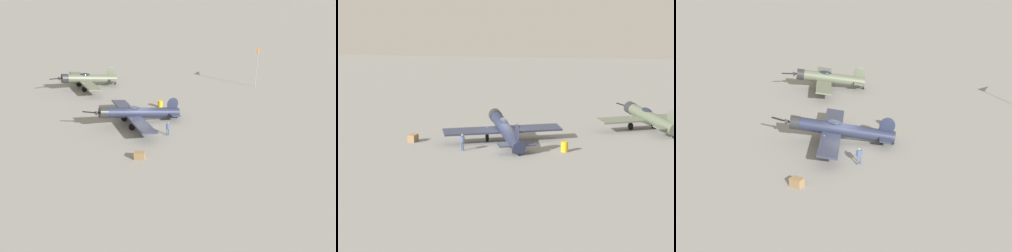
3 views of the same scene
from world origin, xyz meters
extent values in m
plane|color=gray|center=(0.00, 0.00, 0.00)|extent=(400.00, 400.00, 0.00)
cylinder|color=#1E2338|center=(0.00, 0.00, 1.39)|extent=(8.77, 6.56, 2.61)
cylinder|color=#232326|center=(-3.84, -2.64, 2.07)|extent=(1.64, 1.70, 1.43)
cone|color=#232326|center=(-4.38, -3.01, 2.16)|extent=(0.82, 0.81, 0.62)
cube|color=black|center=(-4.50, -3.10, 2.16)|extent=(3.02, 1.08, 0.54)
ellipsoid|color=black|center=(-0.80, -0.55, 2.05)|extent=(1.90, 1.63, 0.92)
cube|color=#282D42|center=(-0.96, -0.66, 1.22)|extent=(8.22, 10.79, 0.44)
ellipsoid|color=#1E2338|center=(3.37, 2.32, 1.89)|extent=(1.49, 1.08, 1.90)
cube|color=#282D42|center=(3.20, 2.20, 0.89)|extent=(2.84, 3.43, 0.26)
cylinder|color=#999BA0|center=(-0.59, -2.24, 0.92)|extent=(0.14, 0.14, 1.03)
cylinder|color=black|center=(-0.59, -2.24, 0.40)|extent=(0.77, 0.62, 0.80)
cylinder|color=#999BA0|center=(-2.30, 0.25, 0.92)|extent=(0.14, 0.14, 1.03)
cylinder|color=black|center=(-2.30, 0.25, 0.40)|extent=(0.77, 0.62, 0.80)
cylinder|color=black|center=(3.85, 2.65, 0.14)|extent=(0.29, 0.24, 0.28)
cylinder|color=#4C5442|center=(-11.56, 12.67, 1.50)|extent=(7.35, 6.25, 2.41)
cylinder|color=#232326|center=(-14.64, 10.20, 2.05)|extent=(1.71, 1.75, 1.49)
cone|color=#232326|center=(-15.15, 9.80, 2.14)|extent=(0.85, 0.84, 0.64)
cube|color=black|center=(-15.27, 9.70, 2.14)|extent=(1.82, 2.82, 0.52)
ellipsoid|color=black|center=(-12.21, 12.15, 2.15)|extent=(1.86, 1.71, 0.91)
cube|color=#565E4C|center=(-12.34, 12.05, 1.28)|extent=(8.60, 10.07, 0.44)
ellipsoid|color=#4C5442|center=(-8.84, 14.86, 2.09)|extent=(1.41, 1.17, 1.85)
cube|color=#565E4C|center=(-8.99, 14.73, 1.11)|extent=(2.99, 3.34, 0.25)
cylinder|color=#999BA0|center=(-11.76, 10.54, 0.94)|extent=(0.14, 0.14, 1.08)
cylinder|color=black|center=(-11.76, 10.54, 0.40)|extent=(0.75, 0.66, 0.80)
cylinder|color=#999BA0|center=(-13.69, 12.94, 0.94)|extent=(0.14, 0.14, 1.08)
cylinder|color=black|center=(-13.69, 12.94, 0.40)|extent=(0.75, 0.66, 0.80)
cylinder|color=black|center=(-8.45, 15.17, 0.14)|extent=(0.28, 0.25, 0.28)
cylinder|color=#384766|center=(3.87, -2.71, 0.39)|extent=(0.11, 0.11, 0.78)
cylinder|color=#384766|center=(3.73, -2.94, 0.39)|extent=(0.11, 0.11, 0.78)
cube|color=#384766|center=(3.80, -2.83, 1.05)|extent=(0.40, 0.47, 0.55)
sphere|color=gray|center=(3.80, -2.83, 1.45)|extent=(0.20, 0.20, 0.20)
cylinder|color=#384766|center=(3.93, -2.60, 1.07)|extent=(0.08, 0.08, 0.52)
cylinder|color=#384766|center=(3.66, -3.05, 1.07)|extent=(0.08, 0.08, 0.52)
cube|color=olive|center=(2.16, -9.07, 0.36)|extent=(1.10, 0.80, 0.72)
cylinder|color=gold|center=(0.97, 6.03, 0.47)|extent=(0.64, 0.64, 0.95)
torus|color=gold|center=(0.97, 6.03, 0.66)|extent=(0.68, 0.68, 0.04)
torus|color=gold|center=(0.97, 6.03, 0.28)|extent=(0.68, 0.68, 0.04)
camera|label=1|loc=(11.49, -41.78, 17.69)|focal=41.07mm
camera|label=2|loc=(41.10, 15.50, 10.12)|focal=49.66mm
camera|label=3|loc=(26.64, -35.03, 19.32)|focal=53.58mm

